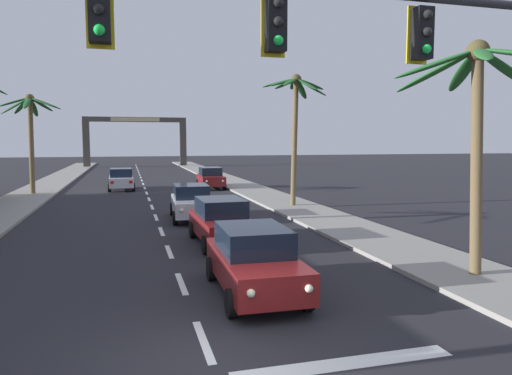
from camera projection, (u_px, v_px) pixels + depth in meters
name	position (u px, v px, depth m)	size (l,w,h in m)	color
ground_plane	(212.00, 364.00, 8.13)	(220.00, 220.00, 0.00)	#232328
sidewalk_right	(280.00, 201.00, 29.37)	(3.20, 110.00, 0.14)	gray
sidewalk_left	(3.00, 211.00, 25.28)	(3.20, 110.00, 0.14)	gray
lane_markings	(158.00, 205.00, 28.11)	(4.28, 89.16, 0.01)	silver
traffic_signal_mast	(373.00, 63.00, 8.40)	(11.32, 0.41, 7.25)	#2D2D33
sedan_lead_at_stop_bar	(254.00, 260.00, 11.79)	(2.01, 4.47, 1.68)	maroon
sedan_third_in_queue	(221.00, 221.00, 17.49)	(2.03, 4.48, 1.68)	maroon
sedan_fifth_in_queue	(191.00, 202.00, 23.01)	(2.10, 4.51, 1.68)	silver
sedan_oncoming_far	(121.00, 179.00, 36.62)	(2.01, 4.48, 1.68)	silver
sedan_parked_nearest_kerb	(211.00, 178.00, 37.88)	(2.02, 4.48, 1.68)	maroon
palm_left_third	(31.00, 120.00, 32.57)	(4.33, 4.09, 7.00)	brown
palm_right_nearest	(475.00, 101.00, 12.62)	(4.51, 4.45, 6.47)	brown
palm_right_second	(295.00, 105.00, 26.57)	(3.77, 3.72, 7.52)	brown
town_gateway_arch	(136.00, 135.00, 68.81)	(14.58, 0.90, 7.20)	#423D38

